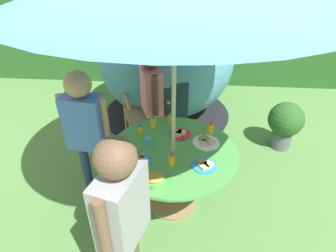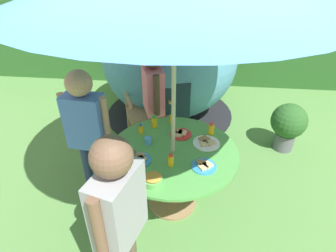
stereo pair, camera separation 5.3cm
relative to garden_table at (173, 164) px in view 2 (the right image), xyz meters
name	(u,v)px [view 2 (the right image)]	position (x,y,z in m)	size (l,w,h in m)	color
ground_plane	(172,203)	(0.00, 0.00, -0.53)	(10.00, 10.00, 0.02)	#548442
hedge_backdrop	(189,32)	(0.00, 3.38, 0.40)	(9.00, 0.70, 1.84)	#285623
garden_table	(173,164)	(0.00, 0.00, 0.00)	(1.21, 1.21, 0.69)	#93704C
wooden_chair	(146,101)	(-0.46, 1.19, 0.03)	(0.66, 0.60, 1.00)	tan
dome_tent	(170,60)	(-0.22, 1.90, 0.36)	(2.15, 2.15, 1.77)	teal
potted_plant	(288,124)	(1.37, 1.10, -0.14)	(0.44, 0.44, 0.65)	#595960
child_in_pink_shirt	(153,90)	(-0.31, 0.84, 0.36)	(0.31, 0.44, 1.38)	#3F3F47
child_in_blue_shirt	(86,121)	(-0.83, 0.08, 0.38)	(0.47, 0.24, 1.40)	navy
child_in_grey_shirt	(118,207)	(-0.26, -0.91, 0.40)	(0.30, 0.47, 1.44)	brown
snack_bowl	(153,179)	(-0.12, -0.44, 0.20)	(0.16, 0.16, 0.08)	#66B259
plate_front_edge	(180,134)	(0.05, 0.27, 0.18)	(0.21, 0.21, 0.03)	red
plate_near_right	(204,166)	(0.28, -0.20, 0.18)	(0.22, 0.22, 0.03)	#338CD8
plate_near_left	(138,159)	(-0.29, -0.18, 0.18)	(0.22, 0.22, 0.03)	#338CD8
plate_far_right	(206,143)	(0.31, 0.14, 0.18)	(0.26, 0.26, 0.03)	white
juice_bottle_far_left	(172,118)	(-0.05, 0.49, 0.22)	(0.06, 0.06, 0.11)	yellow
juice_bottle_center_front	(141,129)	(-0.35, 0.26, 0.21)	(0.05, 0.05, 0.10)	yellow
juice_bottle_center_back	(154,122)	(-0.23, 0.38, 0.23)	(0.06, 0.06, 0.13)	yellow
juice_bottle_mid_left	(171,160)	(0.00, -0.21, 0.22)	(0.05, 0.05, 0.12)	yellow
juice_bottle_mid_right	(211,129)	(0.35, 0.31, 0.22)	(0.06, 0.06, 0.13)	yellow
cup_near	(148,141)	(-0.25, 0.08, 0.20)	(0.07, 0.07, 0.07)	#4C99D8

